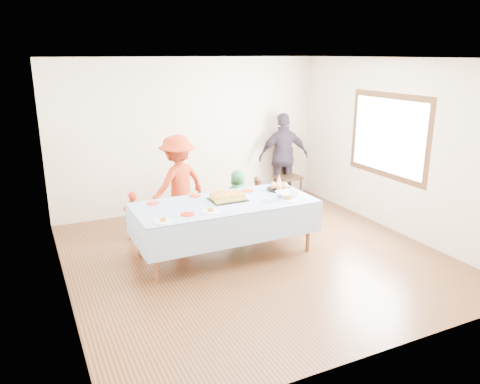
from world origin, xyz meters
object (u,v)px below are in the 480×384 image
(birthday_cake, at_px, (228,197))
(dining_chair, at_px, (286,172))
(party_table, at_px, (225,206))
(adult_left, at_px, (178,183))

(birthday_cake, bearing_deg, dining_chair, 41.70)
(party_table, xyz_separation_m, dining_chair, (2.13, 1.90, -0.17))
(adult_left, bearing_deg, birthday_cake, 85.36)
(birthday_cake, bearing_deg, adult_left, 106.10)
(party_table, relative_size, dining_chair, 2.50)
(dining_chair, xyz_separation_m, adult_left, (-2.39, -0.66, 0.22))
(adult_left, bearing_deg, party_table, 81.17)
(birthday_cake, relative_size, adult_left, 0.32)
(party_table, distance_m, dining_chair, 2.86)
(dining_chair, bearing_deg, adult_left, -166.53)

